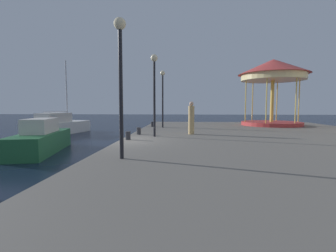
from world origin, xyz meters
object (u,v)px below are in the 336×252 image
at_px(person_near_carousel, 191,119).
at_px(lamp_post_near_edge, 120,63).
at_px(lamp_post_far_end, 163,89).
at_px(bollard_center, 152,124).
at_px(bollard_south, 128,136).
at_px(sailboat_white, 58,126).
at_px(motorboat_green, 41,139).
at_px(bollard_north, 139,131).
at_px(lamp_post_mid_promenade, 154,81).
at_px(carousel, 273,76).

bearing_deg(person_near_carousel, lamp_post_near_edge, -109.12).
distance_m(lamp_post_far_end, person_near_carousel, 5.11).
xyz_separation_m(lamp_post_far_end, bollard_center, (-0.84, 0.57, -2.68)).
distance_m(lamp_post_near_edge, bollard_south, 4.98).
distance_m(sailboat_white, lamp_post_far_end, 9.94).
bearing_deg(lamp_post_far_end, bollard_center, 146.12).
bearing_deg(lamp_post_far_end, person_near_carousel, -64.84).
height_order(motorboat_green, bollard_north, motorboat_green).
height_order(lamp_post_mid_promenade, bollard_north, lamp_post_mid_promenade).
bearing_deg(lamp_post_mid_promenade, motorboat_green, -174.20).
xyz_separation_m(carousel, bollard_south, (-9.96, -9.45, -3.86)).
height_order(lamp_post_far_end, bollard_center, lamp_post_far_end).
bearing_deg(bollard_north, carousel, 36.38).
distance_m(lamp_post_near_edge, lamp_post_far_end, 10.90).
distance_m(sailboat_white, carousel, 18.61).
distance_m(lamp_post_near_edge, bollard_center, 11.78).
xyz_separation_m(lamp_post_near_edge, bollard_south, (-0.77, 4.14, -2.66)).
height_order(motorboat_green, lamp_post_mid_promenade, lamp_post_mid_promenade).
bearing_deg(motorboat_green, lamp_post_far_end, 46.16).
height_order(motorboat_green, carousel, carousel).
bearing_deg(person_near_carousel, lamp_post_mid_promenade, -148.57).
bearing_deg(bollard_north, person_near_carousel, 6.07).
relative_size(motorboat_green, bollard_south, 13.48).
bearing_deg(carousel, lamp_post_far_end, -163.13).
bearing_deg(bollard_center, lamp_post_near_edge, -87.31).
distance_m(carousel, person_near_carousel, 10.29).
height_order(carousel, lamp_post_mid_promenade, carousel).
xyz_separation_m(motorboat_green, lamp_post_far_end, (5.80, 6.04, 3.01)).
xyz_separation_m(carousel, lamp_post_mid_promenade, (-8.85, -8.14, -1.15)).
bearing_deg(motorboat_green, bollard_south, -8.59).
relative_size(bollard_north, person_near_carousel, 0.22).
relative_size(lamp_post_far_end, bollard_north, 10.51).
distance_m(bollard_north, person_near_carousel, 3.05).
distance_m(carousel, bollard_south, 14.26).
bearing_deg(lamp_post_mid_promenade, bollard_south, -130.32).
bearing_deg(person_near_carousel, bollard_south, -140.78).
bearing_deg(sailboat_white, lamp_post_near_edge, -55.50).
relative_size(bollard_north, bollard_south, 1.00).
xyz_separation_m(carousel, bollard_center, (-9.73, -2.13, -3.86)).
bearing_deg(lamp_post_mid_promenade, bollard_north, 138.70).
bearing_deg(bollard_north, lamp_post_far_end, 78.04).
xyz_separation_m(motorboat_green, bollard_south, (4.73, -0.71, 0.33)).
relative_size(bollard_south, person_near_carousel, 0.22).
xyz_separation_m(lamp_post_mid_promenade, bollard_north, (-1.00, 0.88, -2.70)).
bearing_deg(lamp_post_far_end, carousel, 16.87).
bearing_deg(carousel, lamp_post_near_edge, -124.08).
height_order(lamp_post_near_edge, bollard_north, lamp_post_near_edge).
height_order(sailboat_white, lamp_post_far_end, sailboat_white).
bearing_deg(lamp_post_near_edge, bollard_south, 100.48).
distance_m(sailboat_white, person_near_carousel, 12.95).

